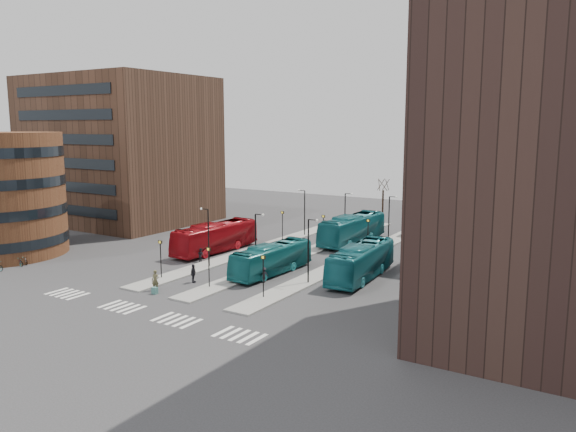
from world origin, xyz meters
The scene contains 21 objects.
ground centered at (0.00, 0.00, 0.00)m, with size 160.00×160.00×0.00m, color #2D2D30.
island_left centered at (-4.00, 30.00, 0.07)m, with size 2.50×45.00×0.15m, color gray.
island_mid centered at (2.00, 30.00, 0.07)m, with size 2.50×45.00×0.15m, color gray.
island_right centered at (8.00, 30.00, 0.07)m, with size 2.50×45.00×0.15m, color gray.
suitcase centered at (-1.36, 8.06, 0.30)m, with size 0.48×0.38×0.60m, color navy.
red_bus centered at (-7.47, 24.10, 1.73)m, with size 2.91×12.46×3.47m, color maroon.
teal_bus_a centered at (3.66, 19.27, 1.53)m, with size 2.56×10.95×3.05m, color #15656A.
teal_bus_b centered at (4.04, 37.26, 1.80)m, with size 3.03×12.93×3.60m, color #15626B.
teal_bus_c centered at (11.97, 22.52, 1.69)m, with size 2.84×12.12×3.38m, color #16656F.
teal_bus_d centered at (9.57, 50.32, 1.68)m, with size 2.82×12.05×3.36m, color #155E69.
traveller centered at (-2.05, 8.87, 0.94)m, with size 0.69×0.45×1.88m, color brown.
commuter_a centered at (-5.71, 19.39, 0.76)m, with size 0.73×0.57×1.51m, color black.
commuter_b centered at (-0.85, 12.62, 0.89)m, with size 1.05×0.44×1.78m, color black.
commuter_c centered at (4.77, 16.18, 0.75)m, with size 0.98×0.56×1.51m, color black.
bicycle_mid centered at (-21.00, 8.39, 0.46)m, with size 0.43×1.53×0.92m, color gray.
bicycle_far centered at (-21.00, 7.75, 0.48)m, with size 0.64×1.82×0.96m, color gray.
crosswalk_stripes centered at (1.75, 4.00, 0.01)m, with size 22.35×2.40×0.01m.
office_block centered at (-34.00, 33.98, 11.00)m, with size 25.00×20.12×22.00m.
sign_poles centered at (1.60, 23.00, 2.41)m, with size 12.45×22.12×3.65m.
lamp_posts centered at (2.64, 28.00, 3.58)m, with size 14.04×20.24×6.12m.
bare_trees centered at (2.67, 62.67, 2.72)m, with size 10.97×8.14×5.90m.
Camera 1 is at (33.92, -26.44, 14.69)m, focal length 35.00 mm.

